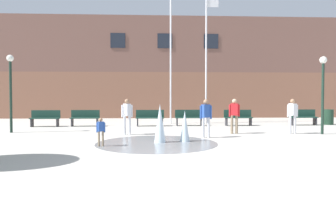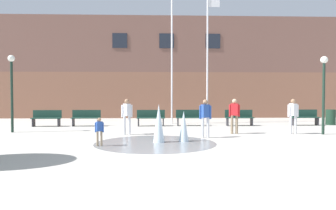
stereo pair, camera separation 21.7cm
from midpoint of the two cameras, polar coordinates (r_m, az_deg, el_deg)
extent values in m
plane|color=#B2ADA3|center=(8.64, 3.35, -10.14)|extent=(100.00, 100.00, 0.00)
cube|color=brown|center=(27.71, -1.05, 1.75)|extent=(36.00, 6.00, 3.48)
cube|color=brown|center=(27.97, -1.05, 9.69)|extent=(36.00, 6.00, 4.25)
cube|color=#1E232D|center=(25.13, -8.97, 11.04)|extent=(1.10, 0.06, 1.10)
cube|color=#1E232D|center=(25.01, -0.81, 11.11)|extent=(1.10, 0.06, 1.10)
cube|color=#1E232D|center=(25.39, 7.25, 10.96)|extent=(1.10, 0.06, 1.10)
cylinder|color=gray|center=(12.10, -2.51, -6.66)|extent=(4.47, 4.47, 0.01)
cone|color=silver|center=(12.23, -1.92, -3.19)|extent=(0.43, 0.43, 1.44)
cone|color=silver|center=(12.51, 2.43, -3.69)|extent=(0.39, 0.39, 1.17)
cube|color=#28282D|center=(19.71, -22.89, -2.87)|extent=(0.06, 0.40, 0.44)
cube|color=#28282D|center=(19.28, -18.97, -2.92)|extent=(0.06, 0.40, 0.44)
cube|color=#19382D|center=(19.46, -20.96, -2.18)|extent=(1.60, 0.44, 0.05)
cube|color=#19382D|center=(19.64, -20.79, -1.45)|extent=(1.60, 0.04, 0.42)
cube|color=#28282D|center=(19.18, -16.65, -2.93)|extent=(0.06, 0.40, 0.44)
cube|color=#28282D|center=(18.90, -12.52, -2.96)|extent=(0.06, 0.40, 0.44)
cube|color=#19382D|center=(19.01, -14.61, -2.21)|extent=(1.60, 0.44, 0.05)
cube|color=#19382D|center=(19.19, -14.49, -1.47)|extent=(1.60, 0.04, 0.42)
cube|color=#28282D|center=(18.57, -5.65, -3.01)|extent=(0.06, 0.40, 0.44)
cube|color=#28282D|center=(18.56, -1.32, -3.01)|extent=(0.06, 0.40, 0.44)
cube|color=#19382D|center=(18.53, -3.48, -2.26)|extent=(1.60, 0.44, 0.05)
cube|color=#19382D|center=(18.72, -3.48, -1.49)|extent=(1.60, 0.04, 0.42)
cube|color=#28282D|center=(18.72, 1.25, -2.96)|extent=(0.06, 0.40, 0.44)
cube|color=#28282D|center=(18.88, 5.50, -2.93)|extent=(0.06, 0.40, 0.44)
cube|color=#19382D|center=(18.77, 3.38, -2.20)|extent=(1.60, 0.44, 0.05)
cube|color=#19382D|center=(18.95, 3.32, -1.45)|extent=(1.60, 0.04, 0.42)
cube|color=#28282D|center=(19.00, 9.80, -2.92)|extent=(0.06, 0.40, 0.44)
cube|color=#28282D|center=(19.36, 13.85, -2.86)|extent=(0.06, 0.40, 0.44)
cube|color=#19382D|center=(19.15, 11.85, -2.16)|extent=(1.60, 0.44, 0.05)
cube|color=#19382D|center=(19.33, 11.70, -1.42)|extent=(1.60, 0.04, 0.42)
cube|color=#28282D|center=(20.30, 20.42, -2.70)|extent=(0.06, 0.40, 0.44)
cube|color=#28282D|center=(20.90, 23.95, -2.62)|extent=(0.06, 0.40, 0.44)
cube|color=#19382D|center=(20.57, 22.22, -1.98)|extent=(1.60, 0.44, 0.05)
cube|color=#19382D|center=(20.74, 21.99, -1.30)|extent=(1.60, 0.04, 0.42)
cylinder|color=#89755B|center=(15.22, 10.66, -3.36)|extent=(0.12, 0.12, 0.84)
cylinder|color=#89755B|center=(15.27, 11.46, -3.34)|extent=(0.12, 0.12, 0.84)
cube|color=red|center=(15.20, 11.08, -0.76)|extent=(0.39, 0.33, 0.54)
sphere|color=tan|center=(15.18, 11.09, 0.66)|extent=(0.21, 0.21, 0.21)
cylinder|color=red|center=(15.15, 10.31, -0.97)|extent=(0.08, 0.08, 0.55)
cylinder|color=red|center=(15.25, 11.84, -0.96)|extent=(0.08, 0.08, 0.55)
cylinder|color=silver|center=(15.86, 20.11, -3.23)|extent=(0.12, 0.12, 0.84)
cylinder|color=silver|center=(15.95, 20.84, -3.21)|extent=(0.12, 0.12, 0.84)
cube|color=white|center=(15.86, 20.51, -0.73)|extent=(0.28, 0.38, 0.54)
sphere|color=#997051|center=(15.85, 20.52, 0.62)|extent=(0.21, 0.21, 0.21)
cylinder|color=white|center=(15.78, 19.81, -0.94)|extent=(0.08, 0.08, 0.55)
cylinder|color=white|center=(15.95, 21.20, -0.93)|extent=(0.08, 0.08, 0.55)
cylinder|color=silver|center=(14.70, -7.99, -3.53)|extent=(0.12, 0.12, 0.84)
cylinder|color=silver|center=(14.68, -7.14, -3.53)|extent=(0.12, 0.12, 0.84)
cube|color=white|center=(14.64, -7.58, -0.84)|extent=(0.36, 0.39, 0.54)
sphere|color=#997051|center=(14.63, -7.58, 0.63)|extent=(0.21, 0.21, 0.21)
cylinder|color=white|center=(14.67, -8.39, -1.05)|extent=(0.08, 0.08, 0.55)
cylinder|color=white|center=(14.63, -6.75, -1.05)|extent=(0.08, 0.08, 0.55)
cylinder|color=silver|center=(13.64, 5.69, -3.94)|extent=(0.12, 0.12, 0.84)
cylinder|color=silver|center=(13.67, 6.61, -3.93)|extent=(0.12, 0.12, 0.84)
cube|color=#284C9E|center=(13.60, 6.16, -1.04)|extent=(0.39, 0.34, 0.54)
sphere|color=#997051|center=(13.59, 6.17, 0.54)|extent=(0.21, 0.21, 0.21)
cylinder|color=#284C9E|center=(13.57, 5.28, -1.27)|extent=(0.08, 0.08, 0.55)
cylinder|color=#284C9E|center=(13.64, 7.03, -1.27)|extent=(0.08, 0.08, 0.55)
cylinder|color=#89755B|center=(11.62, -12.48, -5.78)|extent=(0.07, 0.07, 0.52)
cylinder|color=#89755B|center=(11.60, -11.81, -5.79)|extent=(0.07, 0.07, 0.52)
cube|color=#284C9E|center=(11.56, -12.16, -3.68)|extent=(0.24, 0.21, 0.33)
sphere|color=#997051|center=(11.54, -12.16, -2.53)|extent=(0.13, 0.13, 0.13)
cylinder|color=#284C9E|center=(11.59, -12.79, -3.84)|extent=(0.05, 0.05, 0.34)
cylinder|color=#284C9E|center=(11.55, -11.52, -3.85)|extent=(0.05, 0.05, 0.34)
cylinder|color=silver|center=(20.29, 0.16, 8.77)|extent=(0.10, 0.10, 8.47)
cylinder|color=silver|center=(20.50, 6.35, 8.04)|extent=(0.10, 0.10, 8.01)
cube|color=silver|center=(21.19, 7.50, 17.14)|extent=(0.70, 0.02, 0.45)
cylinder|color=#192D23|center=(17.04, -26.03, 1.22)|extent=(0.12, 0.12, 3.32)
sphere|color=white|center=(17.13, -26.12, 7.33)|extent=(0.32, 0.32, 0.32)
cylinder|color=#192D23|center=(16.25, 24.99, 0.96)|extent=(0.12, 0.12, 3.18)
sphere|color=white|center=(16.33, 25.07, 7.11)|extent=(0.32, 0.32, 0.32)
cylinder|color=#193323|center=(21.57, 25.90, -1.90)|extent=(0.56, 0.56, 0.90)
camera|label=1|loc=(0.11, -90.41, -0.01)|focal=35.00mm
camera|label=2|loc=(0.11, 89.59, 0.01)|focal=35.00mm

